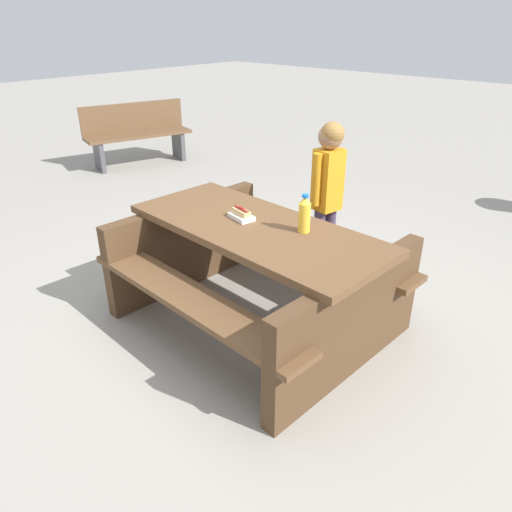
# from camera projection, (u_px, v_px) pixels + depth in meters

# --- Properties ---
(ground_plane) EXTENTS (30.00, 30.00, 0.00)m
(ground_plane) POSITION_uv_depth(u_px,v_px,m) (256.00, 321.00, 3.49)
(ground_plane) COLOR gray
(ground_plane) RESTS_ON ground
(picnic_table) EXTENTS (1.86, 1.47, 0.75)m
(picnic_table) POSITION_uv_depth(u_px,v_px,m) (256.00, 266.00, 3.29)
(picnic_table) COLOR brown
(picnic_table) RESTS_ON ground
(soda_bottle) EXTENTS (0.08, 0.08, 0.25)m
(soda_bottle) POSITION_uv_depth(u_px,v_px,m) (305.00, 215.00, 3.01)
(soda_bottle) COLOR yellow
(soda_bottle) RESTS_ON picnic_table
(hotdog_tray) EXTENTS (0.20, 0.15, 0.08)m
(hotdog_tray) POSITION_uv_depth(u_px,v_px,m) (241.00, 215.00, 3.23)
(hotdog_tray) COLOR white
(hotdog_tray) RESTS_ON picnic_table
(child_in_coat) EXTENTS (0.21, 0.31, 1.27)m
(child_in_coat) POSITION_uv_depth(u_px,v_px,m) (328.00, 181.00, 3.79)
(child_in_coat) COLOR #3F334C
(child_in_coat) RESTS_ON ground
(park_bench_near) EXTENTS (0.79, 1.55, 0.85)m
(park_bench_near) POSITION_uv_depth(u_px,v_px,m) (137.00, 133.00, 6.95)
(park_bench_near) COLOR brown
(park_bench_near) RESTS_ON ground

